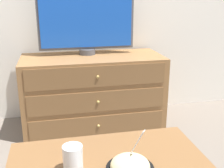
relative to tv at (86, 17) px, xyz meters
name	(u,v)px	position (x,y,z in m)	size (l,w,h in m)	color
ground_plane	(91,111)	(0.04, 0.19, -0.93)	(12.00, 12.00, 0.00)	#70665B
dresser	(93,91)	(0.03, -0.10, -0.62)	(1.18, 0.53, 0.62)	olive
tv	(86,17)	(0.00, 0.00, 0.00)	(0.80, 0.14, 0.60)	#515156
takeout_bowl	(130,168)	(-0.01, -1.43, -0.49)	(0.20, 0.20, 0.20)	black
drink_cup	(73,160)	(-0.24, -1.36, -0.47)	(0.08, 0.08, 0.12)	white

